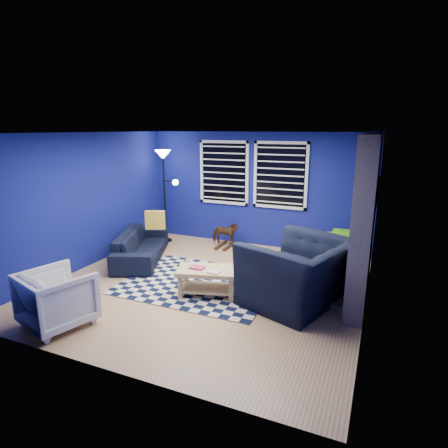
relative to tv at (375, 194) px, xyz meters
name	(u,v)px	position (x,y,z in m)	size (l,w,h in m)	color
floor	(207,285)	(-2.45, -2.00, -1.40)	(5.00, 5.00, 0.00)	tan
ceiling	(205,133)	(-2.45, -2.00, 1.10)	(5.00, 5.00, 0.00)	white
wall_back	(256,190)	(-2.45, 0.50, -0.15)	(5.00, 5.00, 0.00)	navy
wall_left	(86,201)	(-4.95, -2.00, -0.15)	(5.00, 5.00, 0.00)	navy
wall_right	(373,229)	(0.05, -2.00, -0.15)	(5.00, 5.00, 0.00)	navy
fireplace	(364,223)	(-0.09, -1.50, -0.20)	(0.65, 2.00, 2.50)	gray
window_left	(224,173)	(-3.20, 0.46, 0.20)	(1.17, 0.06, 1.42)	black
window_right	(280,175)	(-1.90, 0.46, 0.20)	(1.17, 0.06, 1.42)	black
tv	(375,194)	(0.00, 0.00, 0.00)	(0.07, 1.00, 0.58)	black
rug	(200,283)	(-2.59, -1.99, -1.39)	(2.50, 2.00, 0.02)	black
sofa	(141,246)	(-4.21, -1.37, -1.11)	(0.77, 1.98, 0.58)	black
armchair_big	(298,272)	(-0.91, -2.06, -0.91)	(1.32, 1.51, 0.98)	black
armchair_bent	(57,298)	(-3.71, -3.97, -1.02)	(0.81, 0.84, 0.76)	gray
rocking_horse	(225,233)	(-2.99, 0.04, -1.08)	(0.59, 0.27, 0.50)	#452216
coffee_table	(208,276)	(-2.26, -2.36, -1.08)	(1.04, 0.77, 0.47)	#DAB77A
cabinet	(340,246)	(-0.55, 0.25, -1.14)	(0.69, 0.54, 0.59)	#DAB77A
floor_lamp	(164,167)	(-4.42, -0.08, 0.32)	(0.57, 0.35, 2.10)	black
throw_pillow	(155,220)	(-4.06, -1.06, -0.64)	(0.39, 0.12, 0.37)	gold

